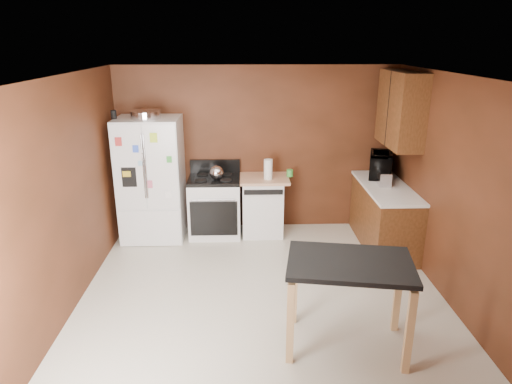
{
  "coord_description": "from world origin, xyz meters",
  "views": [
    {
      "loc": [
        -0.21,
        -4.56,
        2.85
      ],
      "look_at": [
        -0.05,
        0.85,
        1.03
      ],
      "focal_mm": 32.0,
      "sensor_mm": 36.0,
      "label": 1
    }
  ],
  "objects_px": {
    "toaster": "(384,178)",
    "gas_range": "(215,205)",
    "paper_towel": "(268,169)",
    "microwave": "(380,166)",
    "dishwasher": "(262,205)",
    "roasting_pan": "(146,115)",
    "refrigerator": "(152,179)",
    "green_canister": "(290,173)",
    "island": "(349,275)",
    "kettle": "(217,173)",
    "pen_cup": "(114,115)"
  },
  "relations": [
    {
      "from": "refrigerator",
      "to": "microwave",
      "type": "bearing_deg",
      "value": 1.03
    },
    {
      "from": "toaster",
      "to": "dishwasher",
      "type": "bearing_deg",
      "value": 170.14
    },
    {
      "from": "roasting_pan",
      "to": "microwave",
      "type": "relative_size",
      "value": 0.72
    },
    {
      "from": "paper_towel",
      "to": "dishwasher",
      "type": "height_order",
      "value": "paper_towel"
    },
    {
      "from": "kettle",
      "to": "refrigerator",
      "type": "height_order",
      "value": "refrigerator"
    },
    {
      "from": "green_canister",
      "to": "kettle",
      "type": "bearing_deg",
      "value": -171.85
    },
    {
      "from": "microwave",
      "to": "island",
      "type": "relative_size",
      "value": 0.46
    },
    {
      "from": "roasting_pan",
      "to": "gas_range",
      "type": "bearing_deg",
      "value": 5.95
    },
    {
      "from": "paper_towel",
      "to": "microwave",
      "type": "distance_m",
      "value": 1.67
    },
    {
      "from": "paper_towel",
      "to": "toaster",
      "type": "distance_m",
      "value": 1.65
    },
    {
      "from": "paper_towel",
      "to": "microwave",
      "type": "height_order",
      "value": "microwave"
    },
    {
      "from": "toaster",
      "to": "dishwasher",
      "type": "height_order",
      "value": "toaster"
    },
    {
      "from": "toaster",
      "to": "refrigerator",
      "type": "height_order",
      "value": "refrigerator"
    },
    {
      "from": "roasting_pan",
      "to": "gas_range",
      "type": "distance_m",
      "value": 1.67
    },
    {
      "from": "island",
      "to": "toaster",
      "type": "bearing_deg",
      "value": 66.67
    },
    {
      "from": "toaster",
      "to": "island",
      "type": "xyz_separation_m",
      "value": [
        -1.0,
        -2.32,
        -0.23
      ]
    },
    {
      "from": "roasting_pan",
      "to": "gas_range",
      "type": "xyz_separation_m",
      "value": [
        0.92,
        0.1,
        -1.39
      ]
    },
    {
      "from": "roasting_pan",
      "to": "green_canister",
      "type": "height_order",
      "value": "roasting_pan"
    },
    {
      "from": "dishwasher",
      "to": "kettle",
      "type": "bearing_deg",
      "value": -170.16
    },
    {
      "from": "island",
      "to": "refrigerator",
      "type": "bearing_deg",
      "value": 130.87
    },
    {
      "from": "microwave",
      "to": "dishwasher",
      "type": "distance_m",
      "value": 1.85
    },
    {
      "from": "island",
      "to": "dishwasher",
      "type": "bearing_deg",
      "value": 103.99
    },
    {
      "from": "microwave",
      "to": "dishwasher",
      "type": "xyz_separation_m",
      "value": [
        -1.75,
        0.02,
        -0.61
      ]
    },
    {
      "from": "kettle",
      "to": "microwave",
      "type": "relative_size",
      "value": 0.35
    },
    {
      "from": "kettle",
      "to": "toaster",
      "type": "bearing_deg",
      "value": -8.0
    },
    {
      "from": "pen_cup",
      "to": "paper_towel",
      "type": "height_order",
      "value": "pen_cup"
    },
    {
      "from": "pen_cup",
      "to": "green_canister",
      "type": "height_order",
      "value": "pen_cup"
    },
    {
      "from": "pen_cup",
      "to": "paper_towel",
      "type": "bearing_deg",
      "value": 1.43
    },
    {
      "from": "roasting_pan",
      "to": "dishwasher",
      "type": "distance_m",
      "value": 2.16
    },
    {
      "from": "toaster",
      "to": "gas_range",
      "type": "bearing_deg",
      "value": 175.04
    },
    {
      "from": "roasting_pan",
      "to": "refrigerator",
      "type": "height_order",
      "value": "roasting_pan"
    },
    {
      "from": "green_canister",
      "to": "microwave",
      "type": "relative_size",
      "value": 0.18
    },
    {
      "from": "kettle",
      "to": "green_canister",
      "type": "relative_size",
      "value": 1.95
    },
    {
      "from": "paper_towel",
      "to": "gas_range",
      "type": "height_order",
      "value": "paper_towel"
    },
    {
      "from": "refrigerator",
      "to": "roasting_pan",
      "type": "bearing_deg",
      "value": -101.63
    },
    {
      "from": "paper_towel",
      "to": "refrigerator",
      "type": "distance_m",
      "value": 1.71
    },
    {
      "from": "kettle",
      "to": "island",
      "type": "bearing_deg",
      "value": -62.73
    },
    {
      "from": "toaster",
      "to": "green_canister",
      "type": "bearing_deg",
      "value": 164.14
    },
    {
      "from": "kettle",
      "to": "gas_range",
      "type": "distance_m",
      "value": 0.55
    },
    {
      "from": "pen_cup",
      "to": "gas_range",
      "type": "bearing_deg",
      "value": 4.81
    },
    {
      "from": "roasting_pan",
      "to": "refrigerator",
      "type": "distance_m",
      "value": 0.95
    },
    {
      "from": "kettle",
      "to": "island",
      "type": "xyz_separation_m",
      "value": [
        1.36,
        -2.65,
        -0.24
      ]
    },
    {
      "from": "green_canister",
      "to": "gas_range",
      "type": "height_order",
      "value": "gas_range"
    },
    {
      "from": "green_canister",
      "to": "refrigerator",
      "type": "bearing_deg",
      "value": -176.54
    },
    {
      "from": "green_canister",
      "to": "refrigerator",
      "type": "relative_size",
      "value": 0.06
    },
    {
      "from": "green_canister",
      "to": "island",
      "type": "xyz_separation_m",
      "value": [
        0.28,
        -2.8,
        -0.18
      ]
    },
    {
      "from": "dishwasher",
      "to": "island",
      "type": "distance_m",
      "value": 2.87
    },
    {
      "from": "paper_towel",
      "to": "kettle",
      "type": "bearing_deg",
      "value": -177.52
    },
    {
      "from": "roasting_pan",
      "to": "pen_cup",
      "type": "xyz_separation_m",
      "value": [
        -0.44,
        -0.02,
        0.0
      ]
    },
    {
      "from": "paper_towel",
      "to": "refrigerator",
      "type": "bearing_deg",
      "value": -179.99
    }
  ]
}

